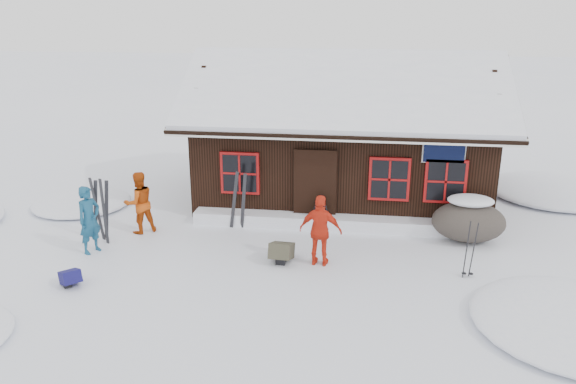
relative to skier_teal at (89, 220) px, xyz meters
name	(u,v)px	position (x,y,z in m)	size (l,w,h in m)	color
ground	(265,261)	(4.14, 0.06, -0.81)	(120.00, 120.00, 0.00)	white
mountain_hut	(343,146)	(5.64, 5.04, 0.76)	(8.90, 6.09, 4.42)	black
snow_drift	(337,222)	(5.64, 2.31, -0.64)	(7.60, 0.60, 0.35)	white
snow_mounds	(342,234)	(5.79, 1.92, -0.81)	(20.60, 13.20, 0.48)	white
skier_teal	(89,220)	(0.00, 0.00, 0.00)	(0.59, 0.39, 1.63)	navy
skier_orange_left	(139,203)	(0.67, 1.35, -0.01)	(0.78, 0.61, 1.61)	#B8440D
skier_orange_right	(321,231)	(5.40, 0.07, 0.00)	(0.96, 0.40, 1.64)	red
skier_crouched	(320,212)	(5.21, 2.26, -0.36)	(0.44, 0.29, 0.90)	black
boulder	(469,220)	(8.90, 1.97, -0.28)	(1.78, 1.34, 1.05)	#473F39
ski_pair_left	(101,211)	(-0.11, 0.80, -0.08)	(0.47, 0.22, 1.58)	black
ski_pair_mid	(101,211)	(-0.06, 0.69, -0.03)	(0.50, 0.29, 1.66)	black
ski_pair_right	(239,201)	(3.11, 1.99, -0.07)	(0.53, 0.18, 1.58)	black
ski_poles	(470,251)	(8.59, -0.11, -0.20)	(0.23, 0.12, 1.31)	black
backpack_blue	(71,280)	(0.34, -1.66, -0.68)	(0.37, 0.49, 0.26)	#14124F
backpack_olive	(282,254)	(4.52, 0.11, -0.64)	(0.49, 0.65, 0.35)	#3E3B2C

